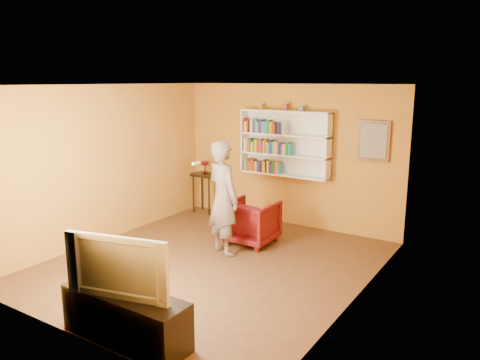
{
  "coord_description": "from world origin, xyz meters",
  "views": [
    {
      "loc": [
        4.03,
        -5.46,
        2.78
      ],
      "look_at": [
        0.03,
        0.75,
        1.19
      ],
      "focal_mm": 35.0,
      "sensor_mm": 36.0,
      "label": 1
    }
  ],
  "objects_px": {
    "bookshelf": "(286,143)",
    "person": "(223,198)",
    "armchair": "(251,222)",
    "tv_cabinet": "(126,317)",
    "television": "(123,264)",
    "ruby_lustre": "(205,164)",
    "console_table": "(205,180)"
  },
  "relations": [
    {
      "from": "person",
      "to": "bookshelf",
      "type": "bearing_deg",
      "value": -70.17
    },
    {
      "from": "armchair",
      "to": "bookshelf",
      "type": "bearing_deg",
      "value": -90.75
    },
    {
      "from": "bookshelf",
      "to": "ruby_lustre",
      "type": "bearing_deg",
      "value": -174.97
    },
    {
      "from": "armchair",
      "to": "television",
      "type": "relative_size",
      "value": 0.7
    },
    {
      "from": "person",
      "to": "tv_cabinet",
      "type": "relative_size",
      "value": 1.22
    },
    {
      "from": "tv_cabinet",
      "to": "ruby_lustre",
      "type": "bearing_deg",
      "value": 117.18
    },
    {
      "from": "ruby_lustre",
      "to": "person",
      "type": "bearing_deg",
      "value": -46.29
    },
    {
      "from": "console_table",
      "to": "television",
      "type": "relative_size",
      "value": 0.71
    },
    {
      "from": "armchair",
      "to": "person",
      "type": "distance_m",
      "value": 0.89
    },
    {
      "from": "console_table",
      "to": "armchair",
      "type": "height_order",
      "value": "console_table"
    },
    {
      "from": "console_table",
      "to": "tv_cabinet",
      "type": "height_order",
      "value": "console_table"
    },
    {
      "from": "console_table",
      "to": "armchair",
      "type": "bearing_deg",
      "value": -31.32
    },
    {
      "from": "bookshelf",
      "to": "television",
      "type": "distance_m",
      "value": 4.74
    },
    {
      "from": "tv_cabinet",
      "to": "television",
      "type": "relative_size",
      "value": 1.29
    },
    {
      "from": "ruby_lustre",
      "to": "person",
      "type": "distance_m",
      "value": 2.48
    },
    {
      "from": "ruby_lustre",
      "to": "person",
      "type": "relative_size",
      "value": 0.14
    },
    {
      "from": "console_table",
      "to": "ruby_lustre",
      "type": "distance_m",
      "value": 0.34
    },
    {
      "from": "person",
      "to": "television",
      "type": "relative_size",
      "value": 1.57
    },
    {
      "from": "tv_cabinet",
      "to": "console_table",
      "type": "bearing_deg",
      "value": 117.18
    },
    {
      "from": "armchair",
      "to": "console_table",
      "type": "bearing_deg",
      "value": -32.45
    },
    {
      "from": "console_table",
      "to": "person",
      "type": "xyz_separation_m",
      "value": [
        1.71,
        -1.79,
        0.23
      ]
    },
    {
      "from": "person",
      "to": "tv_cabinet",
      "type": "bearing_deg",
      "value": 125.18
    },
    {
      "from": "armchair",
      "to": "television",
      "type": "xyz_separation_m",
      "value": [
        0.49,
        -3.39,
        0.51
      ]
    },
    {
      "from": "person",
      "to": "armchair",
      "type": "bearing_deg",
      "value": -76.21
    },
    {
      "from": "ruby_lustre",
      "to": "tv_cabinet",
      "type": "bearing_deg",
      "value": -62.82
    },
    {
      "from": "bookshelf",
      "to": "tv_cabinet",
      "type": "bearing_deg",
      "value": -83.91
    },
    {
      "from": "person",
      "to": "tv_cabinet",
      "type": "xyz_separation_m",
      "value": [
        0.6,
        -2.71,
        -0.65
      ]
    },
    {
      "from": "ruby_lustre",
      "to": "tv_cabinet",
      "type": "distance_m",
      "value": 5.12
    },
    {
      "from": "bookshelf",
      "to": "person",
      "type": "height_order",
      "value": "bookshelf"
    },
    {
      "from": "armchair",
      "to": "tv_cabinet",
      "type": "distance_m",
      "value": 3.43
    },
    {
      "from": "tv_cabinet",
      "to": "armchair",
      "type": "bearing_deg",
      "value": 98.2
    },
    {
      "from": "ruby_lustre",
      "to": "television",
      "type": "height_order",
      "value": "television"
    }
  ]
}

